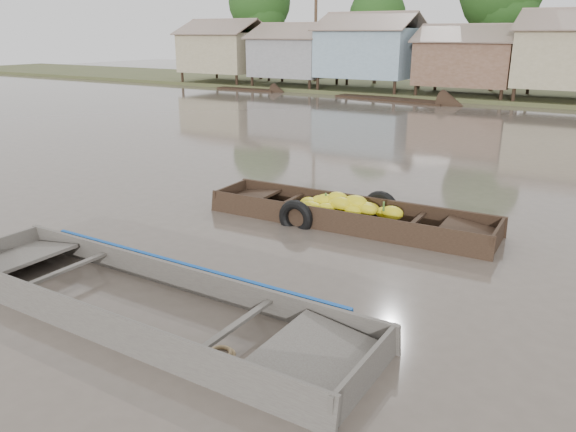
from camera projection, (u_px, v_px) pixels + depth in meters
The scene contains 3 objects.
ground at pixel (241, 266), 10.21m from camera, with size 120.00×120.00×0.00m, color brown.
banana_boat at pixel (343, 213), 12.51m from camera, with size 6.51×1.85×0.90m.
viewer_boat at pixel (144, 309), 8.50m from camera, with size 7.53×2.00×0.61m.
Camera 1 is at (5.65, -7.58, 4.06)m, focal length 35.00 mm.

